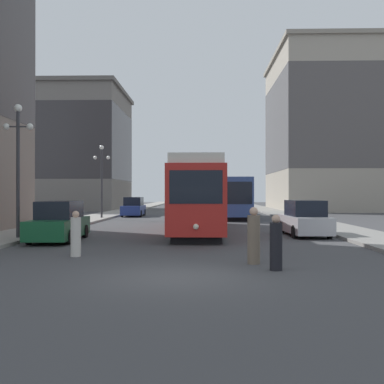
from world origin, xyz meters
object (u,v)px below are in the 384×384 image
at_px(pedestrian_on_sidewalk, 254,237).
at_px(lamp_post_left_far, 102,171).
at_px(pedestrian_crossing_near, 76,235).
at_px(pedestrian_crossing_far, 276,244).
at_px(transit_bus, 232,196).
at_px(lamp_post_left_near, 18,151).
at_px(streetcar, 199,195).
at_px(parked_car_right_far, 305,219).
at_px(parked_car_left_mid, 59,222).
at_px(parked_car_left_near, 134,207).

xyz_separation_m(pedestrian_on_sidewalk, lamp_post_left_far, (-10.07, 23.80, 3.27)).
distance_m(pedestrian_crossing_near, pedestrian_crossing_far, 7.00).
xyz_separation_m(transit_bus, lamp_post_left_near, (-11.08, -19.60, 2.18)).
xyz_separation_m(streetcar, parked_car_right_far, (5.44, -2.53, -1.26)).
height_order(transit_bus, parked_car_right_far, transit_bus).
bearing_deg(lamp_post_left_far, parked_car_right_far, -46.44).
relative_size(parked_car_left_mid, parked_car_right_far, 1.05).
bearing_deg(transit_bus, parked_car_left_near, 163.40).
distance_m(pedestrian_crossing_far, lamp_post_left_far, 27.34).
height_order(transit_bus, parked_car_left_near, transit_bus).
height_order(transit_bus, pedestrian_crossing_near, transit_bus).
height_order(parked_car_left_near, parked_car_left_mid, same).
height_order(transit_bus, pedestrian_crossing_far, transit_bus).
bearing_deg(transit_bus, pedestrian_on_sidewalk, -92.08).
height_order(parked_car_left_near, pedestrian_on_sidewalk, parked_car_left_near).
height_order(parked_car_right_far, lamp_post_left_far, lamp_post_left_far).
bearing_deg(lamp_post_left_near, pedestrian_crossing_near, -51.03).
distance_m(parked_car_left_near, parked_car_right_far, 22.84).
xyz_separation_m(pedestrian_crossing_near, pedestrian_on_sidewalk, (5.96, -1.50, 0.08)).
bearing_deg(pedestrian_crossing_near, parked_car_left_near, 60.58).
xyz_separation_m(streetcar, lamp_post_left_near, (-8.27, -5.34, 2.03)).
xyz_separation_m(parked_car_left_mid, parked_car_right_far, (11.81, 2.76, -0.00)).
distance_m(parked_car_left_mid, pedestrian_on_sidewalk, 10.52).
distance_m(streetcar, parked_car_left_near, 18.22).
height_order(transit_bus, lamp_post_left_far, lamp_post_left_far).
bearing_deg(parked_car_right_far, lamp_post_left_near, 9.14).
bearing_deg(pedestrian_crossing_far, parked_car_left_near, 30.63).
distance_m(streetcar, lamp_post_left_far, 14.61).
xyz_separation_m(parked_car_right_far, lamp_post_left_near, (-13.71, -2.81, 3.28)).
height_order(pedestrian_crossing_near, pedestrian_crossing_far, pedestrian_crossing_far).
xyz_separation_m(parked_car_left_near, lamp_post_left_far, (-1.90, -5.14, 3.24)).
relative_size(parked_car_left_mid, pedestrian_on_sidewalk, 2.76).
height_order(streetcar, pedestrian_crossing_far, streetcar).
relative_size(pedestrian_crossing_far, lamp_post_left_far, 0.26).
bearing_deg(pedestrian_crossing_near, pedestrian_crossing_far, -56.67).
bearing_deg(parked_car_right_far, streetcar, -27.42).
bearing_deg(transit_bus, parked_car_left_mid, -115.02).
bearing_deg(parked_car_left_near, streetcar, -70.02).
bearing_deg(pedestrian_crossing_far, pedestrian_on_sidewalk, 37.11).
bearing_deg(pedestrian_crossing_far, parked_car_left_mid, 62.53).
relative_size(lamp_post_left_near, lamp_post_left_far, 1.01).
bearing_deg(pedestrian_on_sidewalk, pedestrian_crossing_near, -171.35).
bearing_deg(lamp_post_left_far, parked_car_left_mid, -83.69).
xyz_separation_m(streetcar, pedestrian_crossing_near, (-4.17, -10.42, -1.37)).
bearing_deg(transit_bus, streetcar, -101.00).
bearing_deg(parked_car_left_mid, transit_bus, 63.15).
bearing_deg(parked_car_left_near, pedestrian_crossing_near, -85.95).
bearing_deg(streetcar, parked_car_left_mid, -139.76).
height_order(parked_car_left_near, lamp_post_left_far, lamp_post_left_far).
height_order(streetcar, lamp_post_left_near, lamp_post_left_near).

